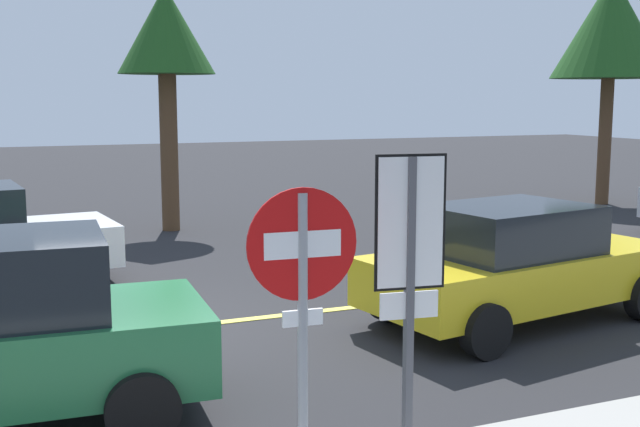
% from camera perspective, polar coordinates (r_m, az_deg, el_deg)
% --- Properties ---
extents(ground_plane, '(80.00, 80.00, 0.00)m').
position_cam_1_polar(ground_plane, '(10.32, -12.21, -8.25)').
color(ground_plane, '#262628').
extents(lane_marking_centre, '(28.00, 0.16, 0.01)m').
position_cam_1_polar(lane_marking_centre, '(11.22, 3.12, -6.67)').
color(lane_marking_centre, '#E0D14C').
extents(stop_sign, '(0.76, 0.07, 2.34)m').
position_cam_1_polar(stop_sign, '(5.31, -1.26, -6.06)').
color(stop_sign, gray).
rests_on(stop_sign, ground_plane).
extents(speed_limit_sign, '(0.54, 0.09, 2.52)m').
position_cam_1_polar(speed_limit_sign, '(5.80, 6.47, -3.20)').
color(speed_limit_sign, '#4C4C51').
rests_on(speed_limit_sign, ground_plane).
extents(car_yellow_crossing, '(4.47, 2.54, 1.55)m').
position_cam_1_polar(car_yellow_crossing, '(10.63, 13.93, -3.46)').
color(car_yellow_crossing, gold).
rests_on(car_yellow_crossing, ground_plane).
extents(tree_left_verge, '(2.09, 2.09, 5.26)m').
position_cam_1_polar(tree_left_verge, '(17.65, -11.01, 12.33)').
color(tree_left_verge, '#513823').
rests_on(tree_left_verge, ground_plane).
extents(tree_centre_verge, '(3.07, 3.07, 6.14)m').
position_cam_1_polar(tree_centre_verge, '(23.02, 20.15, 12.40)').
color(tree_centre_verge, '#513823').
rests_on(tree_centre_verge, ground_plane).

